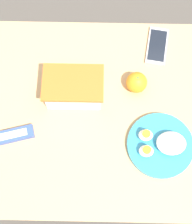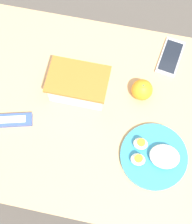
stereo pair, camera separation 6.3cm
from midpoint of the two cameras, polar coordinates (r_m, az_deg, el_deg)
The scene contains 7 objects.
ground_plane at distance 1.78m, azimuth 0.95°, elevation -7.96°, with size 10.00×10.00×0.00m, color #4C4742.
table at distance 1.17m, azimuth 1.44°, elevation -1.83°, with size 1.09×0.71×0.75m.
food_container at distance 1.04m, azimuth -1.48°, elevation 4.68°, with size 0.20×0.13×0.10m.
orange_fruit at distance 1.06m, azimuth 10.09°, elevation 3.87°, with size 0.07×0.07×0.07m.
rice_plate at distance 1.02m, azimuth 12.44°, elevation -8.01°, with size 0.22×0.22×0.06m.
candy_bar at distance 1.07m, azimuth -13.54°, elevation -1.65°, with size 0.14×0.08×0.02m.
cell_phone at distance 1.17m, azimuth 14.96°, elevation 9.55°, with size 0.09×0.16×0.01m.
Camera 2 is at (0.07, -0.34, 1.74)m, focal length 50.00 mm.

